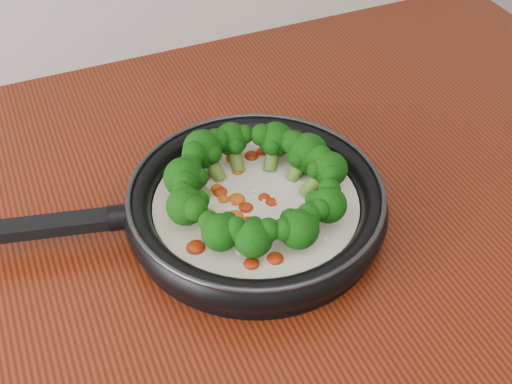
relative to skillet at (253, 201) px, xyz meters
name	(u,v)px	position (x,y,z in m)	size (l,w,h in m)	color
skillet	(253,201)	(0.00, 0.00, 0.00)	(0.53, 0.39, 0.09)	black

